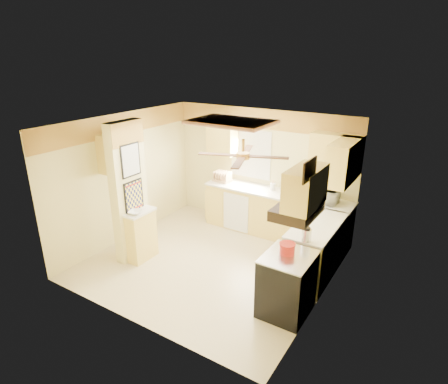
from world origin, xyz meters
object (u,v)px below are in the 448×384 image
Objects in this scene: bowl at (135,212)px; stove at (287,284)px; dutch_oven at (287,248)px; kettle at (307,235)px; microwave at (324,195)px.

stove is at bearing 2.56° from bowl.
stove is 2.82m from bowl.
dutch_oven is 0.46m from kettle.
microwave is at bearing 95.40° from stove.
kettle reaches higher than stove.
kettle is (0.06, 0.50, 0.58)m from stove.
kettle is (0.26, -1.61, -0.04)m from microwave.
bowl is at bearing -167.62° from kettle.
microwave is 2.07m from dutch_oven.
bowl is 1.04× the size of kettle.
dutch_oven reaches higher than bowl.
stove is 0.54m from dutch_oven.
stove is at bearing -44.97° from dutch_oven.
kettle is at bearing 75.76° from dutch_oven.
dutch_oven is at bearing -104.24° from kettle.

